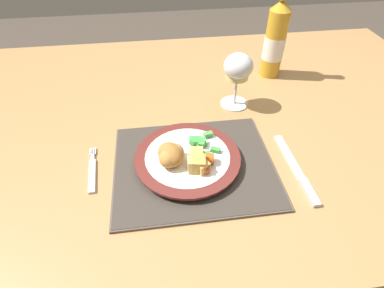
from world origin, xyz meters
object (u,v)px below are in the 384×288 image
dining_table (195,135)px  wine_glass (238,69)px  dinner_plate (188,159)px  bottle (275,40)px  table_knife (299,174)px  fork (92,172)px

dining_table → wine_glass: 0.22m
dinner_plate → bottle: (0.31, 0.36, 0.10)m
dinner_plate → table_knife: dinner_plate is taller
dinner_plate → bottle: bottle is taller
fork → wine_glass: (0.36, 0.21, 0.10)m
dinner_plate → fork: 0.21m
table_knife → bottle: 0.44m
fork → bottle: (0.51, 0.36, 0.11)m
bottle → fork: bearing=-144.9°
dinner_plate → fork: size_ratio=1.70×
dining_table → wine_glass: size_ratio=10.53×
dining_table → dinner_plate: size_ratio=6.84×
bottle → table_knife: bearing=-99.9°
dinner_plate → bottle: bearing=49.6°
wine_glass → bottle: 0.21m
fork → wine_glass: wine_glass is taller
fork → wine_glass: 0.43m
fork → table_knife: size_ratio=0.64×
dinner_plate → wine_glass: bearing=53.4°
fork → bottle: bottle is taller
table_knife → dining_table: bearing=127.9°
fork → bottle: size_ratio=0.45×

